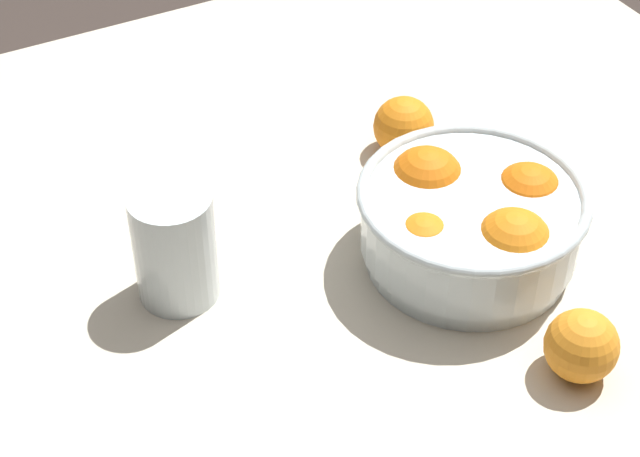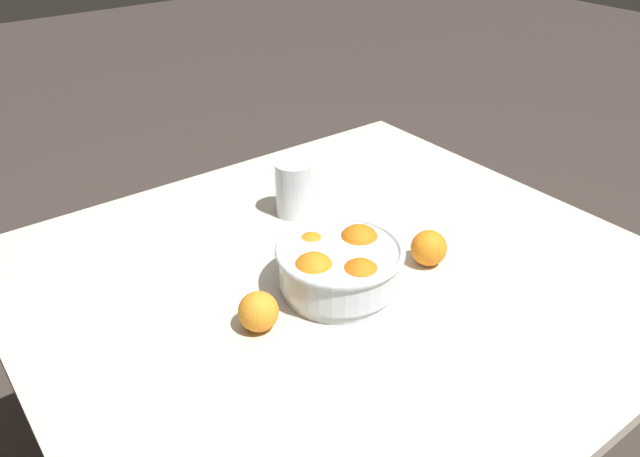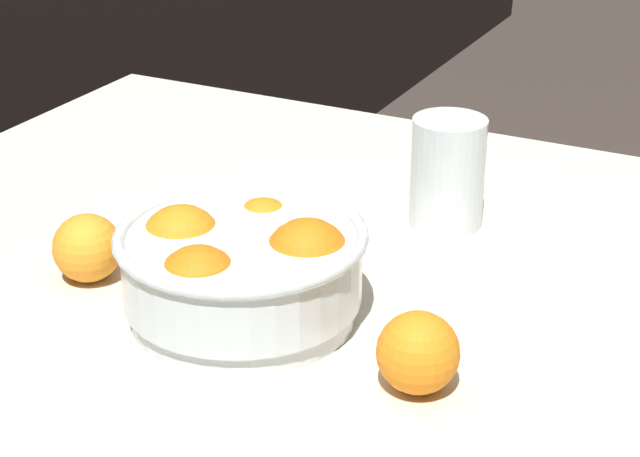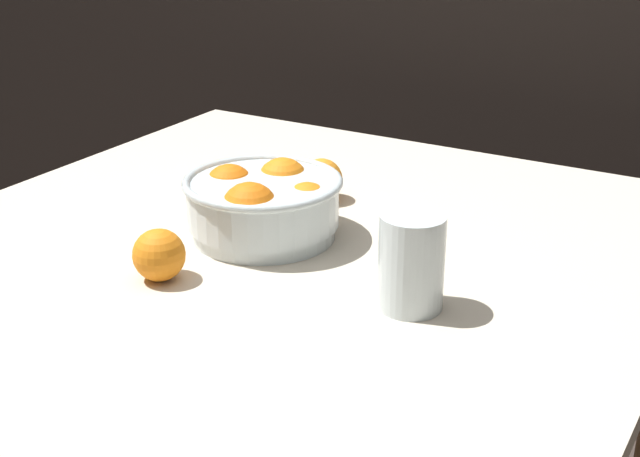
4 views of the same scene
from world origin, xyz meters
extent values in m
cube|color=beige|center=(0.00, 0.00, 0.72)|extent=(1.08, 1.17, 0.03)
cylinder|color=#936B47|center=(0.48, -0.53, 0.35)|extent=(0.05, 0.05, 0.70)
cylinder|color=#936B47|center=(0.48, 0.53, 0.35)|extent=(0.05, 0.05, 0.70)
cylinder|color=silver|center=(-0.04, 0.04, 0.74)|extent=(0.21, 0.21, 0.02)
cylinder|color=silver|center=(-0.04, 0.04, 0.79)|extent=(0.22, 0.22, 0.06)
torus|color=silver|center=(-0.04, 0.04, 0.82)|extent=(0.23, 0.23, 0.01)
sphere|color=orange|center=(0.02, 0.05, 0.79)|extent=(0.07, 0.07, 0.07)
sphere|color=orange|center=(-0.05, 0.10, 0.79)|extent=(0.08, 0.08, 0.08)
sphere|color=orange|center=(-0.11, 0.04, 0.79)|extent=(0.08, 0.08, 0.08)
sphere|color=orange|center=(-0.03, -0.02, 0.80)|extent=(0.08, 0.08, 0.08)
cylinder|color=#F4A314|center=(0.24, -0.06, 0.78)|extent=(0.07, 0.07, 0.09)
cylinder|color=silver|center=(0.24, -0.06, 0.79)|extent=(0.08, 0.08, 0.12)
sphere|color=orange|center=(-0.05, 0.21, 0.77)|extent=(0.07, 0.07, 0.07)
sphere|color=orange|center=(-0.08, -0.15, 0.77)|extent=(0.07, 0.07, 0.07)
camera|label=1|loc=(0.48, 0.69, 1.49)|focal=60.00mm
camera|label=2|loc=(-0.77, 0.62, 1.43)|focal=35.00mm
camera|label=3|loc=(-0.79, -0.42, 1.24)|focal=60.00mm
camera|label=4|loc=(0.64, -0.97, 1.25)|focal=50.00mm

